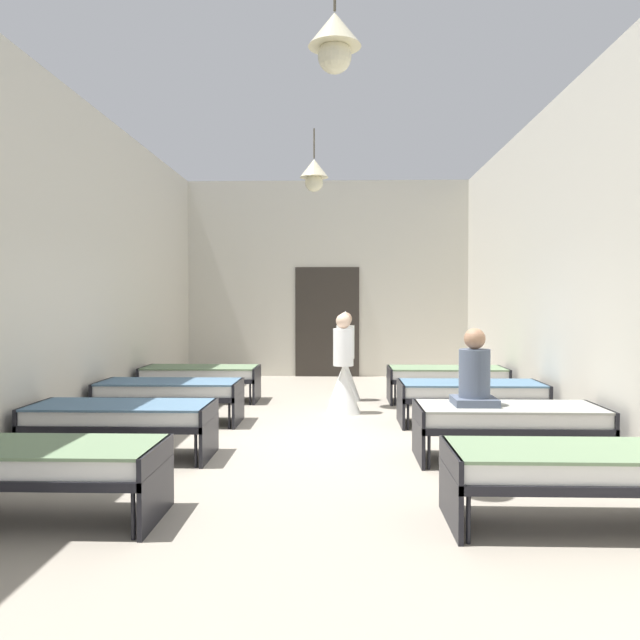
# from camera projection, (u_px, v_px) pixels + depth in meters

# --- Properties ---
(ground_plane) EXTENTS (6.74, 13.36, 0.10)m
(ground_plane) POSITION_uv_depth(u_px,v_px,m) (317.00, 444.00, 7.54)
(ground_plane) COLOR #9E9384
(room_shell) EXTENTS (6.54, 12.96, 4.30)m
(room_shell) POSITION_uv_depth(u_px,v_px,m) (320.00, 266.00, 8.83)
(room_shell) COLOR beige
(room_shell) RESTS_ON ground
(bed_left_row_0) EXTENTS (1.90, 0.84, 0.57)m
(bed_left_row_0) POSITION_uv_depth(u_px,v_px,m) (34.00, 462.00, 4.75)
(bed_left_row_0) COLOR black
(bed_left_row_0) RESTS_ON ground
(bed_right_row_0) EXTENTS (1.90, 0.84, 0.57)m
(bed_right_row_0) POSITION_uv_depth(u_px,v_px,m) (578.00, 467.00, 4.62)
(bed_right_row_0) COLOR black
(bed_right_row_0) RESTS_ON ground
(bed_left_row_1) EXTENTS (1.90, 0.84, 0.57)m
(bed_left_row_1) POSITION_uv_depth(u_px,v_px,m) (121.00, 416.00, 6.64)
(bed_left_row_1) COLOR black
(bed_left_row_1) RESTS_ON ground
(bed_right_row_1) EXTENTS (1.90, 0.84, 0.57)m
(bed_right_row_1) POSITION_uv_depth(u_px,v_px,m) (509.00, 419.00, 6.52)
(bed_right_row_1) COLOR black
(bed_right_row_1) RESTS_ON ground
(bed_left_row_2) EXTENTS (1.90, 0.84, 0.57)m
(bed_left_row_2) POSITION_uv_depth(u_px,v_px,m) (170.00, 391.00, 8.54)
(bed_left_row_2) COLOR black
(bed_left_row_2) RESTS_ON ground
(bed_right_row_2) EXTENTS (1.90, 0.84, 0.57)m
(bed_right_row_2) POSITION_uv_depth(u_px,v_px,m) (471.00, 392.00, 8.42)
(bed_right_row_2) COLOR black
(bed_right_row_2) RESTS_ON ground
(bed_left_row_3) EXTENTS (1.90, 0.84, 0.57)m
(bed_left_row_3) POSITION_uv_depth(u_px,v_px,m) (201.00, 375.00, 10.44)
(bed_left_row_3) COLOR black
(bed_left_row_3) RESTS_ON ground
(bed_right_row_3) EXTENTS (1.90, 0.84, 0.57)m
(bed_right_row_3) POSITION_uv_depth(u_px,v_px,m) (447.00, 375.00, 10.31)
(bed_right_row_3) COLOR black
(bed_right_row_3) RESTS_ON ground
(nurse_near_aisle) EXTENTS (0.52, 0.52, 1.49)m
(nurse_near_aisle) POSITION_uv_depth(u_px,v_px,m) (345.00, 369.00, 10.51)
(nurse_near_aisle) COLOR white
(nurse_near_aisle) RESTS_ON ground
(nurse_mid_aisle) EXTENTS (0.52, 0.52, 1.49)m
(nurse_mid_aisle) POSITION_uv_depth(u_px,v_px,m) (343.00, 377.00, 9.31)
(nurse_mid_aisle) COLOR white
(nurse_mid_aisle) RESTS_ON ground
(patient_seated_primary) EXTENTS (0.44, 0.44, 0.80)m
(patient_seated_primary) POSITION_uv_depth(u_px,v_px,m) (474.00, 377.00, 6.54)
(patient_seated_primary) COLOR #515B70
(patient_seated_primary) RESTS_ON bed_right_row_1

